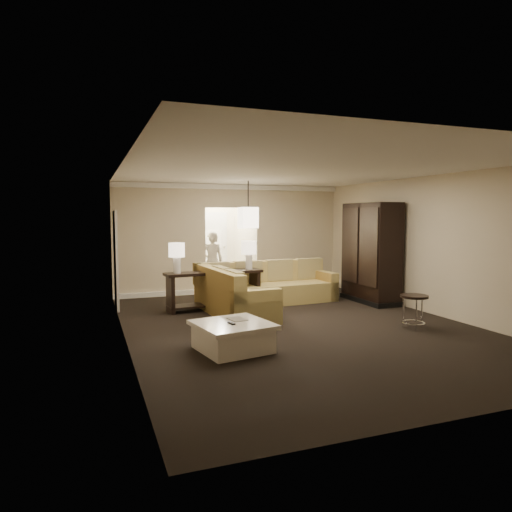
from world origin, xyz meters
name	(u,v)px	position (x,y,z in m)	size (l,w,h in m)	color
ground	(298,326)	(0.00, 0.00, 0.00)	(8.00, 8.00, 0.00)	black
wall_back	(232,239)	(0.00, 4.00, 1.40)	(6.00, 0.04, 2.80)	beige
wall_front	(478,277)	(0.00, -4.00, 1.40)	(6.00, 0.04, 2.80)	beige
wall_left	(124,254)	(-3.00, 0.00, 1.40)	(0.04, 8.00, 2.80)	beige
wall_right	(433,245)	(3.00, 0.00, 1.40)	(0.04, 8.00, 2.80)	beige
ceiling	(299,170)	(0.00, 0.00, 2.80)	(6.00, 8.00, 0.02)	white
crown_molding	(232,187)	(0.00, 3.95, 2.73)	(6.00, 0.10, 0.12)	white
baseboard	(233,290)	(0.00, 3.95, 0.06)	(6.00, 0.10, 0.12)	white
side_door	(116,260)	(-2.97, 2.80, 1.05)	(0.05, 0.90, 2.10)	silver
foyer	(218,240)	(0.00, 5.34, 1.30)	(1.44, 2.02, 2.80)	white
sectional_sofa	(259,290)	(-0.06, 1.83, 0.38)	(3.26, 2.66, 0.96)	brown
coffee_table	(233,336)	(-1.55, -1.03, 0.21)	(1.21, 1.21, 0.44)	white
console_table	(214,286)	(-1.01, 2.00, 0.49)	(2.15, 0.68, 0.82)	black
armoire	(371,255)	(2.59, 1.55, 1.09)	(0.68, 1.59, 2.28)	black
drink_table	(414,305)	(1.83, -0.89, 0.43)	(0.48, 0.48, 0.60)	black
table_lamp_left	(177,253)	(-1.83, 1.92, 1.23)	(0.33, 0.33, 0.62)	white
table_lamp_right	(249,250)	(-0.20, 2.08, 1.23)	(0.33, 0.33, 0.62)	white
pendant_light	(248,217)	(0.00, 2.70, 1.95)	(0.38, 0.38, 1.09)	black
person	(212,258)	(-0.45, 4.30, 0.87)	(0.63, 0.42, 1.74)	beige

